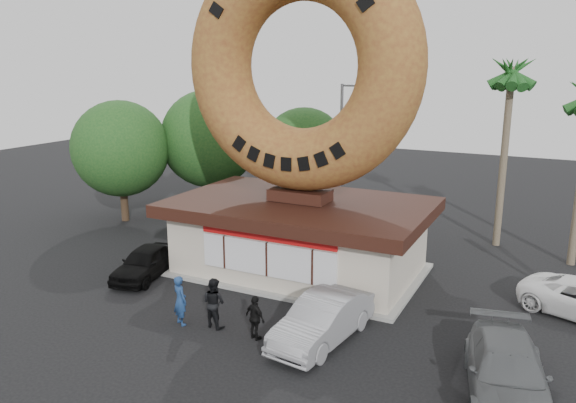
{
  "coord_description": "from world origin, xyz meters",
  "views": [
    {
      "loc": [
        10.22,
        -15.67,
        9.16
      ],
      "look_at": [
        0.41,
        4.0,
        3.74
      ],
      "focal_mm": 35.0,
      "sensor_mm": 36.0,
      "label": 1
    }
  ],
  "objects_px": {
    "donut_shop": "(300,234)",
    "car_silver": "(322,320)",
    "person_center": "(214,303)",
    "street_lamp": "(343,143)",
    "car_black": "(145,262)",
    "car_grey": "(507,373)",
    "person_left": "(180,300)",
    "person_right": "(255,318)",
    "giant_donut": "(301,66)"
  },
  "relations": [
    {
      "from": "donut_shop",
      "to": "car_silver",
      "type": "bearing_deg",
      "value": -57.91
    },
    {
      "from": "donut_shop",
      "to": "person_left",
      "type": "relative_size",
      "value": 6.09
    },
    {
      "from": "person_center",
      "to": "person_left",
      "type": "bearing_deg",
      "value": 27.01
    },
    {
      "from": "street_lamp",
      "to": "car_black",
      "type": "bearing_deg",
      "value": -105.94
    },
    {
      "from": "giant_donut",
      "to": "car_black",
      "type": "height_order",
      "value": "giant_donut"
    },
    {
      "from": "person_left",
      "to": "car_silver",
      "type": "height_order",
      "value": "person_left"
    },
    {
      "from": "person_center",
      "to": "car_grey",
      "type": "distance_m",
      "value": 9.8
    },
    {
      "from": "street_lamp",
      "to": "car_black",
      "type": "height_order",
      "value": "street_lamp"
    },
    {
      "from": "donut_shop",
      "to": "person_center",
      "type": "xyz_separation_m",
      "value": [
        -0.38,
        -6.31,
        -0.85
      ]
    },
    {
      "from": "person_left",
      "to": "car_grey",
      "type": "distance_m",
      "value": 11.0
    },
    {
      "from": "person_center",
      "to": "person_right",
      "type": "bearing_deg",
      "value": -176.43
    },
    {
      "from": "person_left",
      "to": "person_center",
      "type": "relative_size",
      "value": 1.01
    },
    {
      "from": "giant_donut",
      "to": "donut_shop",
      "type": "bearing_deg",
      "value": -90.0
    },
    {
      "from": "person_center",
      "to": "street_lamp",
      "type": "bearing_deg",
      "value": -75.56
    },
    {
      "from": "person_center",
      "to": "car_silver",
      "type": "distance_m",
      "value": 3.95
    },
    {
      "from": "person_left",
      "to": "car_silver",
      "type": "bearing_deg",
      "value": -142.95
    },
    {
      "from": "giant_donut",
      "to": "person_left",
      "type": "height_order",
      "value": "giant_donut"
    },
    {
      "from": "giant_donut",
      "to": "car_grey",
      "type": "bearing_deg",
      "value": -33.96
    },
    {
      "from": "giant_donut",
      "to": "street_lamp",
      "type": "relative_size",
      "value": 1.31
    },
    {
      "from": "donut_shop",
      "to": "car_silver",
      "type": "height_order",
      "value": "donut_shop"
    },
    {
      "from": "car_black",
      "to": "car_silver",
      "type": "xyz_separation_m",
      "value": [
        9.26,
        -1.91,
        0.09
      ]
    },
    {
      "from": "donut_shop",
      "to": "giant_donut",
      "type": "relative_size",
      "value": 1.07
    },
    {
      "from": "person_left",
      "to": "person_right",
      "type": "bearing_deg",
      "value": -151.4
    },
    {
      "from": "giant_donut",
      "to": "street_lamp",
      "type": "distance_m",
      "value": 11.15
    },
    {
      "from": "person_center",
      "to": "person_right",
      "type": "relative_size",
      "value": 1.17
    },
    {
      "from": "donut_shop",
      "to": "car_black",
      "type": "xyz_separation_m",
      "value": [
        -5.76,
        -3.67,
        -1.08
      ]
    },
    {
      "from": "car_grey",
      "to": "person_center",
      "type": "bearing_deg",
      "value": 168.08
    },
    {
      "from": "person_right",
      "to": "car_silver",
      "type": "distance_m",
      "value": 2.27
    },
    {
      "from": "giant_donut",
      "to": "person_center",
      "type": "xyz_separation_m",
      "value": [
        -0.38,
        -6.33,
        -8.13
      ]
    },
    {
      "from": "person_left",
      "to": "car_grey",
      "type": "xyz_separation_m",
      "value": [
        10.99,
        0.36,
        -0.15
      ]
    },
    {
      "from": "donut_shop",
      "to": "car_grey",
      "type": "height_order",
      "value": "donut_shop"
    },
    {
      "from": "person_right",
      "to": "car_black",
      "type": "bearing_deg",
      "value": -0.35
    },
    {
      "from": "giant_donut",
      "to": "car_grey",
      "type": "height_order",
      "value": "giant_donut"
    },
    {
      "from": "person_left",
      "to": "car_grey",
      "type": "relative_size",
      "value": 0.35
    },
    {
      "from": "street_lamp",
      "to": "car_silver",
      "type": "bearing_deg",
      "value": -71.05
    },
    {
      "from": "person_right",
      "to": "car_grey",
      "type": "distance_m",
      "value": 8.01
    },
    {
      "from": "street_lamp",
      "to": "giant_donut",
      "type": "bearing_deg",
      "value": -79.49
    },
    {
      "from": "car_silver",
      "to": "car_grey",
      "type": "height_order",
      "value": "car_silver"
    },
    {
      "from": "car_black",
      "to": "car_grey",
      "type": "distance_m",
      "value": 15.42
    },
    {
      "from": "donut_shop",
      "to": "giant_donut",
      "type": "xyz_separation_m",
      "value": [
        0.0,
        0.02,
        7.28
      ]
    },
    {
      "from": "street_lamp",
      "to": "car_grey",
      "type": "height_order",
      "value": "street_lamp"
    },
    {
      "from": "giant_donut",
      "to": "person_right",
      "type": "xyz_separation_m",
      "value": [
        1.41,
        -6.5,
        -8.26
      ]
    },
    {
      "from": "person_left",
      "to": "street_lamp",
      "type": "bearing_deg",
      "value": -64.29
    },
    {
      "from": "car_black",
      "to": "car_grey",
      "type": "height_order",
      "value": "car_grey"
    },
    {
      "from": "donut_shop",
      "to": "car_silver",
      "type": "relative_size",
      "value": 2.37
    },
    {
      "from": "person_right",
      "to": "car_black",
      "type": "distance_m",
      "value": 7.71
    },
    {
      "from": "street_lamp",
      "to": "car_silver",
      "type": "height_order",
      "value": "street_lamp"
    },
    {
      "from": "donut_shop",
      "to": "street_lamp",
      "type": "bearing_deg",
      "value": 100.5
    },
    {
      "from": "person_right",
      "to": "car_black",
      "type": "height_order",
      "value": "person_right"
    },
    {
      "from": "car_black",
      "to": "car_silver",
      "type": "distance_m",
      "value": 9.46
    }
  ]
}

